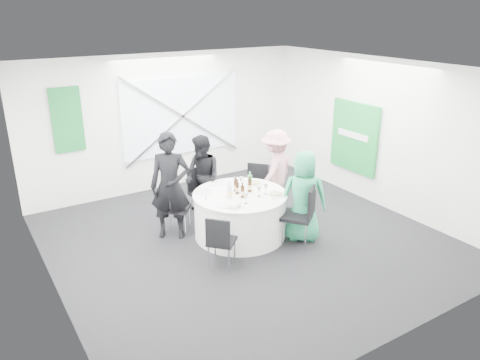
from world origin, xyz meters
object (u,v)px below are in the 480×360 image
person_woman_green (304,196)px  green_water_bottle (250,183)px  chair_back (200,188)px  person_woman_pink (275,171)px  chair_back_left (172,203)px  chair_back_right (256,185)px  chair_front_left (220,239)px  person_man_back_left (170,186)px  person_man_back (202,177)px  clear_water_bottle (229,192)px  chair_front_right (303,211)px  banquet_table (240,215)px

person_woman_green → green_water_bottle: size_ratio=4.55×
chair_back → person_woman_pink: bearing=-30.6°
chair_back_left → green_water_bottle: bearing=-83.4°
chair_back_right → person_woman_green: (0.01, -1.36, 0.23)m
chair_front_left → person_man_back_left: 1.42m
chair_back → person_man_back: size_ratio=0.59×
person_man_back → person_woman_pink: size_ratio=0.98×
person_man_back → clear_water_bottle: size_ratio=5.48×
chair_front_right → person_woman_green: bearing=-168.7°
chair_back_left → chair_front_right: (1.57, -1.55, 0.07)m
chair_front_right → chair_back_right: bearing=-133.7°
chair_back → clear_water_bottle: 1.22m
banquet_table → person_man_back_left: 1.25m
banquet_table → person_woman_green: bearing=-39.0°
clear_water_bottle → green_water_bottle: bearing=11.2°
chair_back_right → chair_front_right: size_ratio=0.88×
person_man_back → person_woman_pink: (1.29, -0.47, 0.02)m
person_woman_green → clear_water_bottle: (-1.05, 0.59, 0.11)m
person_man_back_left → clear_water_bottle: person_man_back_left is taller
banquet_table → person_man_back_left: bearing=148.3°
person_man_back_left → person_woman_green: bearing=-3.5°
banquet_table → person_woman_pink: bearing=26.8°
chair_back_left → person_woman_green: (1.71, -1.38, 0.23)m
chair_back → person_man_back_left: person_man_back_left is taller
chair_back_right → green_water_bottle: size_ratio=2.70×
chair_back → chair_back_left: bearing=-160.9°
chair_front_left → green_water_bottle: bearing=-95.5°
person_man_back → person_woman_pink: 1.37m
person_woman_pink → chair_back: bearing=-48.9°
chair_back_left → person_man_back_left: (-0.06, -0.12, 0.36)m
chair_back_right → chair_front_left: size_ratio=1.08×
person_man_back → chair_back_left: bearing=-74.9°
person_woman_green → clear_water_bottle: bearing=9.5°
chair_back_left → chair_back: bearing=-23.7°
green_water_bottle → chair_back_left: bearing=148.0°
chair_front_right → person_woman_green: 0.28m
person_man_back_left → chair_back_right: bearing=35.1°
person_man_back_left → person_woman_pink: (2.11, -0.02, -0.12)m
chair_back_right → person_man_back: bearing=-151.3°
chair_back → chair_back_right: size_ratio=0.99×
person_woman_green → green_water_bottle: (-0.60, 0.68, 0.13)m
green_water_bottle → clear_water_bottle: bearing=-168.8°
person_man_back → green_water_bottle: bearing=11.3°
person_man_back_left → person_man_back: size_ratio=1.18×
banquet_table → green_water_bottle: green_water_bottle is taller
chair_front_right → person_woman_pink: size_ratio=0.66×
chair_front_right → person_woman_green: (0.15, 0.17, 0.16)m
banquet_table → chair_back: size_ratio=1.74×
banquet_table → chair_front_right: bearing=-51.4°
chair_front_right → chair_back_left: bearing=-83.3°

